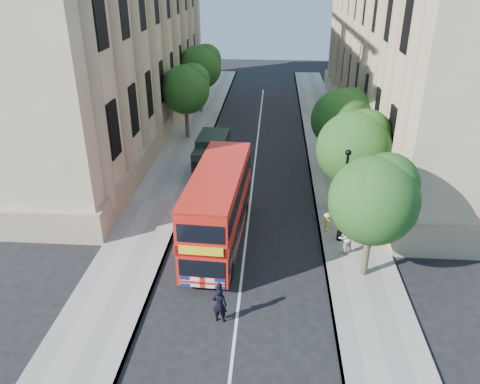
% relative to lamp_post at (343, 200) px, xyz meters
% --- Properties ---
extents(ground, '(120.00, 120.00, 0.00)m').
position_rel_lamp_post_xyz_m(ground, '(-5.00, -6.00, -2.51)').
color(ground, black).
rests_on(ground, ground).
extents(pavement_right, '(3.50, 80.00, 0.12)m').
position_rel_lamp_post_xyz_m(pavement_right, '(0.75, 4.00, -2.45)').
color(pavement_right, gray).
rests_on(pavement_right, ground).
extents(pavement_left, '(3.50, 80.00, 0.12)m').
position_rel_lamp_post_xyz_m(pavement_left, '(-10.75, 4.00, -2.45)').
color(pavement_left, gray).
rests_on(pavement_left, ground).
extents(building_right, '(12.00, 38.00, 18.00)m').
position_rel_lamp_post_xyz_m(building_right, '(8.80, 18.00, 6.49)').
color(building_right, tan).
rests_on(building_right, ground).
extents(building_left, '(12.00, 38.00, 18.00)m').
position_rel_lamp_post_xyz_m(building_left, '(-18.80, 18.00, 6.49)').
color(building_left, tan).
rests_on(building_left, ground).
extents(tree_right_near, '(4.00, 4.00, 6.08)m').
position_rel_lamp_post_xyz_m(tree_right_near, '(0.84, -2.97, 1.74)').
color(tree_right_near, '#473828').
rests_on(tree_right_near, ground).
extents(tree_right_mid, '(4.20, 4.20, 6.37)m').
position_rel_lamp_post_xyz_m(tree_right_mid, '(0.84, 3.03, 1.93)').
color(tree_right_mid, '#473828').
rests_on(tree_right_mid, ground).
extents(tree_right_far, '(4.00, 4.00, 6.15)m').
position_rel_lamp_post_xyz_m(tree_right_far, '(0.84, 9.03, 1.80)').
color(tree_right_far, '#473828').
rests_on(tree_right_far, ground).
extents(tree_left_far, '(4.00, 4.00, 6.30)m').
position_rel_lamp_post_xyz_m(tree_left_far, '(-10.96, 16.03, 1.93)').
color(tree_left_far, '#473828').
rests_on(tree_left_far, ground).
extents(tree_left_back, '(4.20, 4.20, 6.65)m').
position_rel_lamp_post_xyz_m(tree_left_back, '(-10.96, 24.03, 2.20)').
color(tree_left_back, '#473828').
rests_on(tree_left_back, ground).
extents(lamp_post, '(0.32, 0.32, 5.16)m').
position_rel_lamp_post_xyz_m(lamp_post, '(0.00, 0.00, 0.00)').
color(lamp_post, black).
rests_on(lamp_post, pavement_right).
extents(double_decker_bus, '(2.84, 8.97, 4.09)m').
position_rel_lamp_post_xyz_m(double_decker_bus, '(-6.41, -0.63, -0.25)').
color(double_decker_bus, red).
rests_on(double_decker_bus, ground).
extents(box_van, '(2.17, 4.92, 2.77)m').
position_rel_lamp_post_xyz_m(box_van, '(-7.90, 8.41, -1.15)').
color(box_van, black).
rests_on(box_van, ground).
extents(police_constable, '(0.64, 0.46, 1.66)m').
position_rel_lamp_post_xyz_m(police_constable, '(-5.69, -6.65, -1.68)').
color(police_constable, black).
rests_on(police_constable, ground).
extents(woman_pedestrian, '(1.12, 1.09, 1.82)m').
position_rel_lamp_post_xyz_m(woman_pedestrian, '(0.09, -1.18, -1.48)').
color(woman_pedestrian, beige).
rests_on(woman_pedestrian, pavement_right).
extents(child_a, '(0.75, 0.64, 1.21)m').
position_rel_lamp_post_xyz_m(child_a, '(1.59, -0.06, -1.79)').
color(child_a, orange).
rests_on(child_a, pavement_right).
extents(child_b, '(0.79, 0.60, 1.09)m').
position_rel_lamp_post_xyz_m(child_b, '(-0.60, 0.94, -1.85)').
color(child_b, '#E7D14E').
rests_on(child_b, pavement_right).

